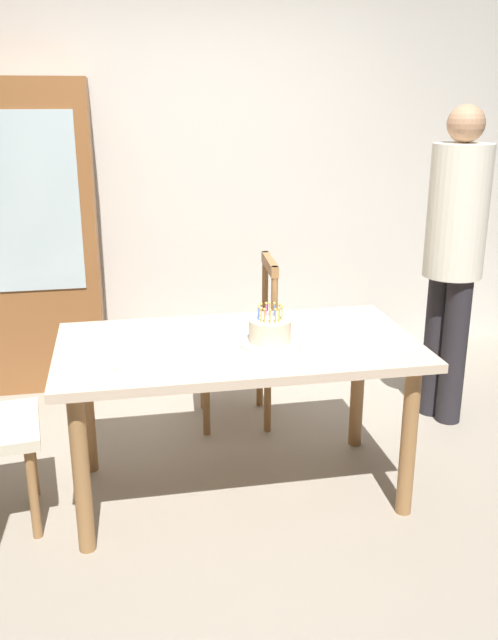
{
  "coord_description": "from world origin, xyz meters",
  "views": [
    {
      "loc": [
        -0.49,
        -2.8,
        1.78
      ],
      "look_at": [
        0.05,
        0.0,
        0.85
      ],
      "focal_mm": 38.17,
      "sensor_mm": 36.0,
      "label": 1
    }
  ],
  "objects_px": {
    "plate_near_celebrant": "(140,363)",
    "china_cabinet": "(7,239)",
    "dining_table": "(238,362)",
    "chair_spindle_back": "(239,345)",
    "plate_far_side": "(214,328)",
    "birthday_cake": "(270,333)",
    "person_guest": "(454,248)"
  },
  "relations": [
    {
      "from": "dining_table",
      "to": "person_guest",
      "type": "height_order",
      "value": "person_guest"
    },
    {
      "from": "plate_far_side",
      "to": "person_guest",
      "type": "height_order",
      "value": "person_guest"
    },
    {
      "from": "person_guest",
      "to": "dining_table",
      "type": "bearing_deg",
      "value": -156.83
    },
    {
      "from": "plate_near_celebrant",
      "to": "china_cabinet",
      "type": "relative_size",
      "value": 0.12
    },
    {
      "from": "birthday_cake",
      "to": "china_cabinet",
      "type": "relative_size",
      "value": 0.15
    },
    {
      "from": "dining_table",
      "to": "chair_spindle_back",
      "type": "distance_m",
      "value": 0.78
    },
    {
      "from": "birthday_cake",
      "to": "chair_spindle_back",
      "type": "xyz_separation_m",
      "value": [
        0.0,
        0.79,
        -0.34
      ]
    },
    {
      "from": "plate_near_celebrant",
      "to": "birthday_cake",
      "type": "bearing_deg",
      "value": 14.61
    },
    {
      "from": "plate_near_celebrant",
      "to": "plate_far_side",
      "type": "xyz_separation_m",
      "value": [
        0.36,
        0.38,
        0.0
      ]
    },
    {
      "from": "plate_near_celebrant",
      "to": "chair_spindle_back",
      "type": "distance_m",
      "value": 1.14
    },
    {
      "from": "person_guest",
      "to": "china_cabinet",
      "type": "distance_m",
      "value": 2.67
    },
    {
      "from": "dining_table",
      "to": "plate_near_celebrant",
      "type": "bearing_deg",
      "value": -156.33
    },
    {
      "from": "dining_table",
      "to": "birthday_cake",
      "type": "distance_m",
      "value": 0.2
    },
    {
      "from": "chair_spindle_back",
      "to": "china_cabinet",
      "type": "relative_size",
      "value": 0.5
    },
    {
      "from": "plate_near_celebrant",
      "to": "person_guest",
      "type": "xyz_separation_m",
      "value": [
        1.73,
        0.75,
        0.25
      ]
    },
    {
      "from": "dining_table",
      "to": "china_cabinet",
      "type": "height_order",
      "value": "china_cabinet"
    },
    {
      "from": "dining_table",
      "to": "plate_far_side",
      "type": "xyz_separation_m",
      "value": [
        -0.08,
        0.19,
        0.1
      ]
    },
    {
      "from": "birthday_cake",
      "to": "plate_far_side",
      "type": "relative_size",
      "value": 1.27
    },
    {
      "from": "chair_spindle_back",
      "to": "person_guest",
      "type": "distance_m",
      "value": 1.29
    },
    {
      "from": "dining_table",
      "to": "china_cabinet",
      "type": "distance_m",
      "value": 1.97
    },
    {
      "from": "chair_spindle_back",
      "to": "plate_far_side",
      "type": "bearing_deg",
      "value": -111.62
    },
    {
      "from": "birthday_cake",
      "to": "plate_far_side",
      "type": "bearing_deg",
      "value": 132.58
    },
    {
      "from": "chair_spindle_back",
      "to": "china_cabinet",
      "type": "height_order",
      "value": "china_cabinet"
    },
    {
      "from": "china_cabinet",
      "to": "person_guest",
      "type": "bearing_deg",
      "value": -22.12
    },
    {
      "from": "birthday_cake",
      "to": "plate_near_celebrant",
      "type": "height_order",
      "value": "birthday_cake"
    },
    {
      "from": "plate_far_side",
      "to": "china_cabinet",
      "type": "xyz_separation_m",
      "value": [
        -1.09,
        1.37,
        0.2
      ]
    },
    {
      "from": "dining_table",
      "to": "chair_spindle_back",
      "type": "bearing_deg",
      "value": 79.4
    },
    {
      "from": "plate_near_celebrant",
      "to": "china_cabinet",
      "type": "distance_m",
      "value": 1.91
    },
    {
      "from": "dining_table",
      "to": "chair_spindle_back",
      "type": "relative_size",
      "value": 1.68
    },
    {
      "from": "birthday_cake",
      "to": "china_cabinet",
      "type": "xyz_separation_m",
      "value": [
        -1.31,
        1.6,
        0.15
      ]
    },
    {
      "from": "dining_table",
      "to": "china_cabinet",
      "type": "relative_size",
      "value": 0.84
    },
    {
      "from": "birthday_cake",
      "to": "plate_near_celebrant",
      "type": "bearing_deg",
      "value": -165.39
    }
  ]
}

